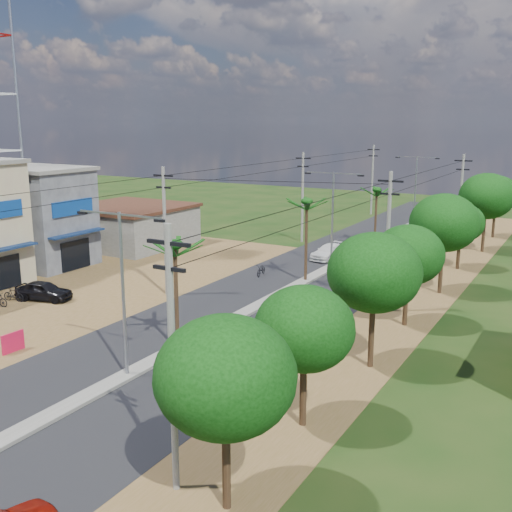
{
  "coord_description": "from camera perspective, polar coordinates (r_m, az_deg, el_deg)",
  "views": [
    {
      "loc": [
        18.66,
        -20.11,
        12.03
      ],
      "look_at": [
        -1.16,
        14.45,
        3.0
      ],
      "focal_mm": 42.0,
      "sensor_mm": 36.0,
      "label": 1
    }
  ],
  "objects": [
    {
      "name": "utility_pole_e_a",
      "position": [
        19.4,
        -7.99,
        -9.37
      ],
      "size": [
        1.6,
        0.24,
        9.0
      ],
      "color": "#605E56",
      "rests_on": "ground"
    },
    {
      "name": "tree_east_d",
      "position": [
        36.17,
        14.31,
        0.09
      ],
      "size": [
        4.2,
        4.2,
        6.13
      ],
      "color": "black",
      "rests_on": "ground"
    },
    {
      "name": "palm_median_near",
      "position": [
        31.17,
        -7.73,
        0.63
      ],
      "size": [
        2.0,
        2.0,
        6.15
      ],
      "color": "black",
      "rests_on": "ground"
    },
    {
      "name": "dirt_lot_west",
      "position": [
        45.47,
        -19.58,
        -3.31
      ],
      "size": [
        18.0,
        46.0,
        0.04
      ],
      "primitive_type": "cube",
      "color": "brown",
      "rests_on": "ground"
    },
    {
      "name": "tree_east_e",
      "position": [
        43.63,
        17.49,
        3.03
      ],
      "size": [
        4.8,
        4.8,
        7.14
      ],
      "color": "black",
      "rests_on": "ground"
    },
    {
      "name": "utility_pole_e_c",
      "position": [
        59.61,
        18.9,
        5.08
      ],
      "size": [
        1.6,
        0.24,
        9.0
      ],
      "color": "#605E56",
      "rests_on": "ground"
    },
    {
      "name": "utility_pole_w_d",
      "position": [
        79.7,
        11.02,
        7.3
      ],
      "size": [
        1.6,
        0.24,
        9.0
      ],
      "color": "#605E56",
      "rests_on": "ground"
    },
    {
      "name": "dirt_shoulder_east",
      "position": [
        38.47,
        13.07,
        -5.77
      ],
      "size": [
        5.0,
        90.0,
        0.03
      ],
      "primitive_type": "cube",
      "color": "brown",
      "rests_on": "ground"
    },
    {
      "name": "car_silver_mid",
      "position": [
        33.8,
        2.08,
        -6.73
      ],
      "size": [
        1.71,
        4.59,
        1.5
      ],
      "primitive_type": "imported",
      "rotation": [
        0.0,
        0.0,
        3.11
      ],
      "color": "gray",
      "rests_on": "ground"
    },
    {
      "name": "moto_rider_west_a",
      "position": [
        47.42,
        0.51,
        -1.35
      ],
      "size": [
        0.92,
        1.83,
        0.92
      ],
      "primitive_type": "imported",
      "rotation": [
        0.0,
        0.0,
        0.19
      ],
      "color": "black",
      "rests_on": "ground"
    },
    {
      "name": "tree_east_f",
      "position": [
        51.64,
        18.93,
        3.01
      ],
      "size": [
        3.8,
        3.8,
        5.52
      ],
      "color": "black",
      "rests_on": "ground"
    },
    {
      "name": "road",
      "position": [
        41.53,
        1.77,
        -4.04
      ],
      "size": [
        12.0,
        110.0,
        0.04
      ],
      "primitive_type": "cube",
      "color": "black",
      "rests_on": "ground"
    },
    {
      "name": "ground",
      "position": [
        29.95,
        -12.15,
        -11.21
      ],
      "size": [
        160.0,
        160.0,
        0.0
      ],
      "primitive_type": "plane",
      "color": "black",
      "rests_on": "ground"
    },
    {
      "name": "palm_median_mid",
      "position": [
        44.66,
        4.86,
        4.84
      ],
      "size": [
        2.0,
        2.0,
        6.55
      ],
      "color": "black",
      "rests_on": "ground"
    },
    {
      "name": "streetlight_mid",
      "position": [
        49.35,
        7.31,
        4.23
      ],
      "size": [
        5.1,
        0.18,
        8.0
      ],
      "color": "gray",
      "rests_on": "ground"
    },
    {
      "name": "roadside_sign",
      "position": [
        34.49,
        -22.14,
        -7.65
      ],
      "size": [
        0.15,
        1.34,
        1.12
      ],
      "rotation": [
        0.0,
        0.0,
        -0.04
      ],
      "color": "#B81134",
      "rests_on": "ground"
    },
    {
      "name": "streetlight_far",
      "position": [
        72.91,
        14.96,
        6.64
      ],
      "size": [
        5.1,
        0.18,
        8.0
      ],
      "color": "gray",
      "rests_on": "ground"
    },
    {
      "name": "utility_pole_w_c",
      "position": [
        60.32,
        4.46,
        5.81
      ],
      "size": [
        1.6,
        0.24,
        9.0
      ],
      "color": "#605E56",
      "rests_on": "ground"
    },
    {
      "name": "utility_pole_e_b",
      "position": [
        38.49,
        12.44,
        1.58
      ],
      "size": [
        1.6,
        0.24,
        9.0
      ],
      "color": "#605E56",
      "rests_on": "ground"
    },
    {
      "name": "palm_median_far",
      "position": [
        59.51,
        11.43,
        5.99
      ],
      "size": [
        2.0,
        2.0,
        5.85
      ],
      "color": "black",
      "rests_on": "ground"
    },
    {
      "name": "low_shed",
      "position": [
        60.16,
        -11.96,
        2.86
      ],
      "size": [
        10.4,
        10.4,
        3.95
      ],
      "color": "#605E56",
      "rests_on": "ground"
    },
    {
      "name": "utility_pole_w_b",
      "position": [
        41.74,
        -8.67,
        2.59
      ],
      "size": [
        1.6,
        0.24,
        9.0
      ],
      "color": "#605E56",
      "rests_on": "ground"
    },
    {
      "name": "streetlight_near",
      "position": [
        28.37,
        -12.6,
        -2.34
      ],
      "size": [
        5.1,
        0.18,
        8.0
      ],
      "color": "gray",
      "rests_on": "ground"
    },
    {
      "name": "car_parked_dark",
      "position": [
        43.4,
        -19.56,
        -3.17
      ],
      "size": [
        4.16,
        2.51,
        1.33
      ],
      "primitive_type": "imported",
      "rotation": [
        0.0,
        0.0,
        1.83
      ],
      "color": "black",
      "rests_on": "ground"
    },
    {
      "name": "tree_east_a",
      "position": [
        18.43,
        -2.94,
        -11.39
      ],
      "size": [
        4.4,
        4.4,
        6.37
      ],
      "color": "black",
      "rests_on": "ground"
    },
    {
      "name": "moto_rider_west_b",
      "position": [
        61.79,
        10.56,
        1.78
      ],
      "size": [
        0.92,
        1.65,
        0.96
      ],
      "primitive_type": "imported",
      "rotation": [
        0.0,
        0.0,
        -0.32
      ],
      "color": "black",
      "rests_on": "ground"
    },
    {
      "name": "tree_east_b",
      "position": [
        23.55,
        4.62,
        -6.92
      ],
      "size": [
        4.0,
        4.0,
        5.83
      ],
      "color": "black",
      "rests_on": "ground"
    },
    {
      "name": "tree_east_g",
      "position": [
        59.17,
        21.12,
        5.33
      ],
      "size": [
        5.0,
        5.0,
        7.38
      ],
      "color": "black",
      "rests_on": "ground"
    },
    {
      "name": "tree_east_c",
      "position": [
        29.44,
        11.2,
        -1.57
      ],
      "size": [
        4.6,
        4.6,
        6.83
      ],
      "color": "black",
      "rests_on": "ground"
    },
    {
      "name": "tree_east_h",
      "position": [
        67.15,
        21.92,
        5.53
      ],
      "size": [
        4.4,
        4.4,
        6.52
      ],
      "color": "black",
      "rests_on": "ground"
    },
    {
      "name": "shophouse_grey",
      "position": [
        53.64,
        -19.97,
        3.57
      ],
      "size": [
        9.0,
        6.4,
        8.3
      ],
      "color": "#43454A",
      "rests_on": "ground"
    },
    {
      "name": "car_white_far",
      "position": [
        53.45,
        6.97,
        0.37
      ],
      "size": [
        2.42,
        4.6,
        1.27
      ],
      "primitive_type": "imported",
      "rotation": [
        0.0,
        0.0,
        -0.15
      ],
      "color": "silver",
      "rests_on": "ground"
    },
    {
      "name": "median",
      "position": [
        44.08,
        3.61,
        -2.97
      ],
      "size": [
        1.0,
        90.0,
        0.18
      ],
      "primitive_type": "cube",
      "color": "#605E56",
      "rests_on": "ground"
    }
  ]
}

